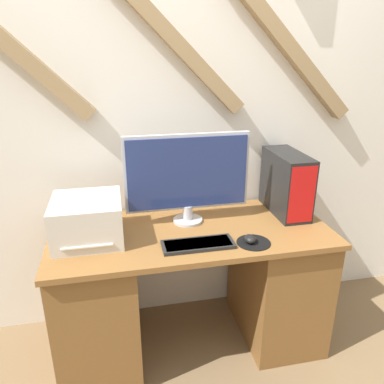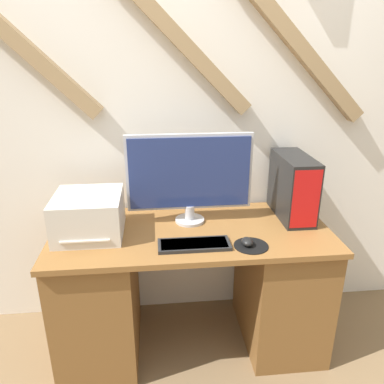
{
  "view_description": "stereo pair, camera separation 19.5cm",
  "coord_description": "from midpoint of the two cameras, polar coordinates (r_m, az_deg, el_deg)",
  "views": [
    {
      "loc": [
        -0.38,
        -1.45,
        1.69
      ],
      "look_at": [
        0.0,
        0.34,
        0.98
      ],
      "focal_mm": 35.0,
      "sensor_mm": 36.0,
      "label": 1
    },
    {
      "loc": [
        -0.18,
        -1.48,
        1.69
      ],
      "look_at": [
        0.0,
        0.34,
        0.98
      ],
      "focal_mm": 35.0,
      "sensor_mm": 36.0,
      "label": 2
    }
  ],
  "objects": [
    {
      "name": "wall_back",
      "position": [
        2.23,
        -4.77,
        12.82
      ],
      "size": [
        6.4,
        0.13,
        2.72
      ],
      "color": "white",
      "rests_on": "ground_plane"
    },
    {
      "name": "desk",
      "position": [
        2.23,
        -2.63,
        -14.25
      ],
      "size": [
        1.5,
        0.67,
        0.76
      ],
      "color": "brown",
      "rests_on": "ground_plane"
    },
    {
      "name": "monitor",
      "position": [
        2.04,
        -3.39,
        2.57
      ],
      "size": [
        0.69,
        0.17,
        0.5
      ],
      "color": "#B7B7BC",
      "rests_on": "desk"
    },
    {
      "name": "keyboard",
      "position": [
        1.88,
        -2.08,
        -8.03
      ],
      "size": [
        0.36,
        0.14,
        0.02
      ],
      "color": "black",
      "rests_on": "desk"
    },
    {
      "name": "mousepad",
      "position": [
        1.92,
        6.49,
        -7.73
      ],
      "size": [
        0.17,
        0.17,
        0.0
      ],
      "color": "black",
      "rests_on": "desk"
    },
    {
      "name": "mouse",
      "position": [
        1.91,
        5.93,
        -7.19
      ],
      "size": [
        0.06,
        0.08,
        0.04
      ],
      "color": "black",
      "rests_on": "mousepad"
    },
    {
      "name": "computer_tower",
      "position": [
        2.24,
        11.8,
        1.27
      ],
      "size": [
        0.17,
        0.4,
        0.36
      ],
      "color": "black",
      "rests_on": "desk"
    },
    {
      "name": "printer",
      "position": [
        2.0,
        -18.36,
        -4.09
      ],
      "size": [
        0.34,
        0.36,
        0.22
      ],
      "color": "beige",
      "rests_on": "desk"
    }
  ]
}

